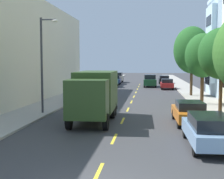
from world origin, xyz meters
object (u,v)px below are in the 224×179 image
delivery_box_truck (95,93)px  parked_sedan_orange (189,112)px  street_tree_farthest (192,50)px  parked_pickup_teal (111,82)px  parked_wagon_black (164,79)px  parked_wagon_burgundy (85,94)px  street_tree_second (222,54)px  street_lamp (44,58)px  parked_hatchback_red (167,84)px  parked_wagon_sky (209,130)px  parked_suv_champagne (117,77)px  parked_wagon_navy (115,80)px  moving_forest_sedan (150,81)px  street_tree_third (203,56)px

delivery_box_truck → parked_sedan_orange: delivery_box_truck is taller
street_tree_farthest → parked_pickup_teal: (-10.75, 13.15, -4.39)m
parked_wagon_black → parked_wagon_burgundy: 29.73m
parked_wagon_burgundy → parked_pickup_teal: parked_pickup_teal is taller
parked_pickup_teal → street_tree_farthest: bearing=-50.7°
street_tree_second → street_lamp: 12.38m
street_tree_second → parked_wagon_burgundy: street_tree_second is taller
parked_wagon_burgundy → parked_sedan_orange: size_ratio=1.04×
parked_hatchback_red → parked_sedan_orange: parked_hatchback_red is taller
street_tree_farthest → parked_sedan_orange: bearing=-97.6°
parked_pickup_teal → parked_wagon_sky: parked_pickup_teal is taller
delivery_box_truck → parked_suv_champagne: size_ratio=1.50×
street_tree_second → street_tree_farthest: street_tree_farthest is taller
street_tree_second → parked_pickup_teal: size_ratio=1.11×
street_lamp → street_tree_farthest: bearing=48.5°
parked_pickup_teal → parked_suv_champagne: size_ratio=1.11×
street_lamp → parked_wagon_navy: 33.06m
street_tree_second → parked_sedan_orange: street_tree_second is taller
street_tree_second → parked_wagon_navy: (-10.66, 33.74, -3.59)m
parked_wagon_burgundy → parked_hatchback_red: (8.60, 16.38, -0.05)m
street_tree_farthest → parked_wagon_burgundy: (-10.79, -6.76, -4.42)m
parked_wagon_navy → parked_wagon_black: bearing=17.9°
parked_hatchback_red → moving_forest_sedan: size_ratio=0.84×
street_tree_third → parked_wagon_burgundy: size_ratio=1.33×
parked_wagon_burgundy → parked_suv_champagne: bearing=90.1°
parked_sedan_orange → street_tree_second: bearing=35.2°
parked_pickup_teal → moving_forest_sedan: moving_forest_sedan is taller
moving_forest_sedan → parked_wagon_navy: bearing=140.6°
street_tree_farthest → parked_wagon_burgundy: street_tree_farthest is taller
street_tree_farthest → parked_pickup_teal: street_tree_farthest is taller
parked_hatchback_red → parked_suv_champagne: bearing=120.6°
parked_sedan_orange → parked_wagon_burgundy: bearing=131.8°
parked_wagon_black → parked_hatchback_red: same height
parked_wagon_burgundy → parked_hatchback_red: bearing=62.3°
street_lamp → parked_suv_champagne: street_lamp is taller
street_tree_second → parked_hatchback_red: bearing=95.1°
parked_wagon_navy → moving_forest_sedan: 7.85m
street_lamp → moving_forest_sedan: street_lamp is taller
street_lamp → parked_wagon_sky: size_ratio=1.46×
street_tree_third → moving_forest_sedan: bearing=102.2°
parked_wagon_burgundy → moving_forest_sedan: size_ratio=0.98×
moving_forest_sedan → street_tree_farthest: bearing=-71.7°
parked_wagon_burgundy → parked_wagon_sky: (8.79, -15.15, 0.00)m
parked_wagon_navy → street_lamp: bearing=-92.9°
street_tree_farthest → moving_forest_sedan: (-4.60, 13.90, -4.23)m
street_tree_third → delivery_box_truck: (-8.20, -8.64, -2.58)m
delivery_box_truck → parked_wagon_sky: delivery_box_truck is taller
street_tree_farthest → parked_sedan_orange: (-2.18, -16.39, -4.47)m
street_tree_farthest → parked_suv_champagne: (-10.83, 24.25, -4.23)m
parked_hatchback_red → street_tree_third: bearing=-82.7°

